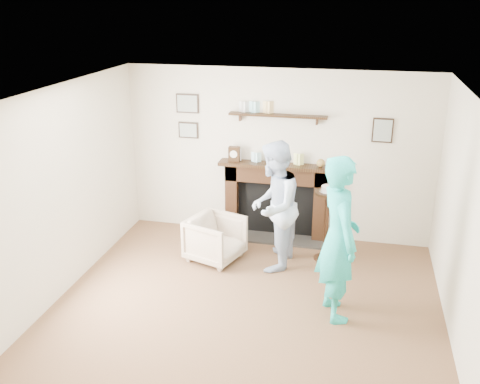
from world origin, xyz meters
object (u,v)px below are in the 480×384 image
(pedestal_table, at_px, (327,212))
(armchair, at_px, (216,259))
(man, at_px, (272,266))
(woman, at_px, (333,313))

(pedestal_table, bearing_deg, armchair, -166.87)
(man, relative_size, woman, 0.92)
(man, xyz_separation_m, pedestal_table, (0.67, 0.36, 0.70))
(armchair, bearing_deg, man, -72.62)
(armchair, xyz_separation_m, woman, (1.68, -0.99, 0.00))
(armchair, height_order, man, man)
(man, distance_m, pedestal_table, 1.04)
(woman, height_order, pedestal_table, pedestal_table)
(woman, bearing_deg, pedestal_table, -12.63)
(armchair, relative_size, man, 0.39)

